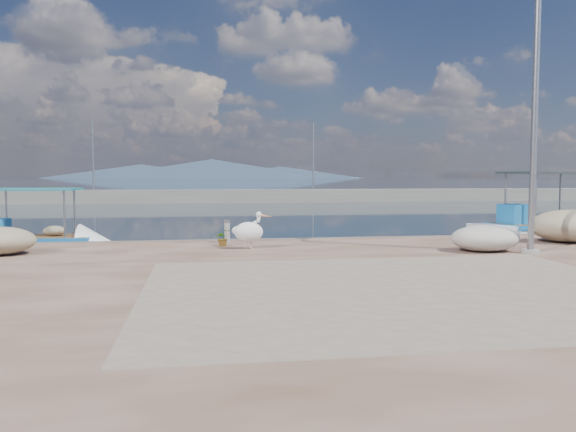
# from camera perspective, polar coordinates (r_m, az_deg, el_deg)

# --- Properties ---
(ground) EXTENTS (1400.00, 1400.00, 0.00)m
(ground) POSITION_cam_1_polar(r_m,az_deg,el_deg) (12.71, 2.63, -7.07)
(ground) COLOR #162635
(ground) RESTS_ON ground
(quay) EXTENTS (44.00, 22.00, 0.50)m
(quay) POSITION_cam_1_polar(r_m,az_deg,el_deg) (7.05, 12.64, -14.25)
(quay) COLOR brown
(quay) RESTS_ON ground
(quay_patch) EXTENTS (9.00, 7.00, 0.01)m
(quay_patch) POSITION_cam_1_polar(r_m,az_deg,el_deg) (10.05, 11.72, -7.21)
(quay_patch) COLOR gray
(quay_patch) RESTS_ON quay
(breakwater) EXTENTS (120.00, 2.20, 7.50)m
(breakwater) POSITION_cam_1_polar(r_m,az_deg,el_deg) (52.32, -6.07, 2.03)
(breakwater) COLOR gray
(breakwater) RESTS_ON ground
(mountains) EXTENTS (370.00, 280.00, 22.00)m
(mountains) POSITION_cam_1_polar(r_m,az_deg,el_deg) (662.30, -8.21, 4.65)
(mountains) COLOR #28384C
(mountains) RESTS_ON ground
(boat_left) EXTENTS (5.06, 1.82, 2.41)m
(boat_left) POSITION_cam_1_polar(r_m,az_deg,el_deg) (20.17, -24.40, -2.74)
(boat_left) COLOR white
(boat_left) RESTS_ON ground
(boat_right) EXTENTS (6.68, 3.29, 3.07)m
(boat_right) POSITION_cam_1_polar(r_m,az_deg,el_deg) (24.40, 24.74, -1.51)
(boat_right) COLOR white
(boat_right) RESTS_ON ground
(pelican) EXTENTS (1.06, 0.67, 1.01)m
(pelican) POSITION_cam_1_polar(r_m,az_deg,el_deg) (15.08, -3.96, -1.57)
(pelican) COLOR tan
(pelican) RESTS_ON quay
(lamp_post) EXTENTS (0.44, 0.96, 7.00)m
(lamp_post) POSITION_cam_1_polar(r_m,az_deg,el_deg) (15.49, 23.70, 8.71)
(lamp_post) COLOR gray
(lamp_post) RESTS_ON quay
(bollard_near) EXTENTS (0.22, 0.22, 0.67)m
(bollard_near) POSITION_cam_1_polar(r_m,az_deg,el_deg) (16.58, -6.21, -1.45)
(bollard_near) COLOR gray
(bollard_near) RESTS_ON quay
(potted_plant) EXTENTS (0.51, 0.47, 0.47)m
(potted_plant) POSITION_cam_1_polar(r_m,az_deg,el_deg) (15.77, -6.60, -2.21)
(potted_plant) COLOR #33722D
(potted_plant) RESTS_ON quay
(net_pile_c) EXTENTS (2.46, 1.76, 0.97)m
(net_pile_c) POSITION_cam_1_polar(r_m,az_deg,el_deg) (18.59, 26.75, -0.90)
(net_pile_c) COLOR #BEAF8D
(net_pile_c) RESTS_ON quay
(net_pile_d) EXTENTS (1.82, 1.36, 0.68)m
(net_pile_d) POSITION_cam_1_polar(r_m,az_deg,el_deg) (15.48, 19.40, -2.14)
(net_pile_d) COLOR beige
(net_pile_d) RESTS_ON quay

